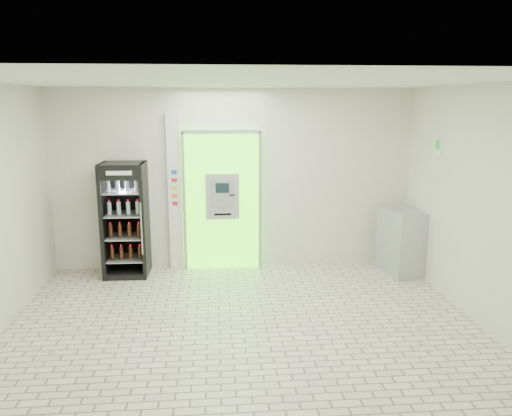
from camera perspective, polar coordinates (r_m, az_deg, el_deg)
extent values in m
plane|color=#C1B2A0|center=(6.39, -1.50, -13.65)|extent=(6.00, 6.00, 0.00)
plane|color=silver|center=(8.36, -2.54, 3.28)|extent=(6.00, 0.00, 6.00)
plane|color=silver|center=(3.51, 0.73, -9.20)|extent=(6.00, 0.00, 6.00)
plane|color=silver|center=(6.76, 24.71, 0.09)|extent=(0.00, 5.00, 5.00)
plane|color=white|center=(5.77, -1.67, 14.31)|extent=(6.00, 6.00, 0.00)
cube|color=#4EF915|center=(8.34, -3.87, 0.81)|extent=(1.20, 0.12, 2.30)
cube|color=gray|center=(8.13, -3.98, 8.68)|extent=(1.28, 0.04, 0.06)
cube|color=gray|center=(8.29, -8.22, 0.63)|extent=(0.04, 0.04, 2.30)
cube|color=gray|center=(8.31, 0.49, 0.78)|extent=(0.04, 0.04, 2.30)
cube|color=black|center=(8.44, -3.12, -3.58)|extent=(0.62, 0.01, 0.67)
cube|color=black|center=(8.17, -6.35, 6.41)|extent=(0.22, 0.01, 0.18)
cube|color=#A8ABB0|center=(8.22, -3.87, 1.34)|extent=(0.55, 0.12, 0.75)
cube|color=black|center=(8.13, -3.87, 2.29)|extent=(0.22, 0.01, 0.16)
cube|color=gray|center=(8.18, -3.85, 0.36)|extent=(0.16, 0.01, 0.12)
cube|color=black|center=(8.15, -2.74, 1.48)|extent=(0.09, 0.01, 0.02)
cube|color=black|center=(8.21, -3.83, -0.73)|extent=(0.28, 0.01, 0.03)
cube|color=silver|center=(8.36, -9.24, 1.75)|extent=(0.22, 0.10, 2.60)
cube|color=#193FB2|center=(8.25, -9.35, 4.07)|extent=(0.09, 0.01, 0.06)
cube|color=red|center=(8.27, -9.32, 3.18)|extent=(0.09, 0.01, 0.06)
cube|color=yellow|center=(8.29, -9.29, 2.29)|extent=(0.09, 0.01, 0.06)
cube|color=orange|center=(8.32, -9.26, 1.41)|extent=(0.09, 0.01, 0.06)
cube|color=red|center=(8.34, -9.23, 0.53)|extent=(0.09, 0.01, 0.06)
cube|color=black|center=(8.27, -14.72, -1.31)|extent=(0.70, 0.64, 1.84)
cube|color=black|center=(8.55, -14.39, -0.86)|extent=(0.69, 0.06, 1.84)
cube|color=red|center=(7.83, -15.41, 3.87)|extent=(0.68, 0.02, 0.22)
cube|color=white|center=(7.83, -15.41, 3.87)|extent=(0.39, 0.01, 0.06)
cube|color=black|center=(8.51, -14.40, -7.03)|extent=(0.70, 0.64, 0.09)
cylinder|color=gray|center=(7.92, -12.96, -2.34)|extent=(0.02, 0.02, 0.83)
cube|color=gray|center=(8.44, -14.48, -5.56)|extent=(0.59, 0.54, 0.02)
cube|color=gray|center=(8.34, -14.62, -3.15)|extent=(0.59, 0.54, 0.02)
cube|color=gray|center=(8.25, -14.75, -0.68)|extent=(0.59, 0.54, 0.02)
cube|color=gray|center=(8.18, -14.89, 1.83)|extent=(0.59, 0.54, 0.02)
cube|color=#A8ABB0|center=(8.54, 16.33, -3.68)|extent=(0.66, 0.88, 1.06)
cube|color=gray|center=(8.43, 14.65, -3.40)|extent=(0.14, 0.77, 0.01)
cube|color=white|center=(7.91, 20.10, 6.59)|extent=(0.02, 0.22, 0.26)
cube|color=#0D9329|center=(7.90, 20.03, 6.81)|extent=(0.00, 0.14, 0.14)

